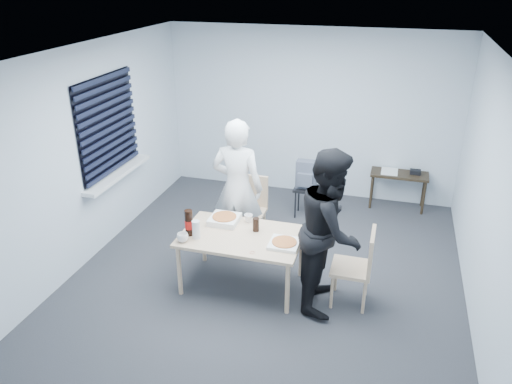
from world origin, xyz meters
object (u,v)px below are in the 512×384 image
(stool, at_px, (306,194))
(chair_right, at_px, (360,263))
(dining_table, at_px, (242,240))
(backpack, at_px, (306,175))
(person_black, at_px, (330,230))
(mug_a, at_px, (183,237))
(mug_b, at_px, (248,218))
(soda_bottle, at_px, (189,223))
(side_table, at_px, (399,178))
(chair_far, at_px, (250,204))
(person_white, at_px, (238,188))

(stool, bearing_deg, chair_right, -63.80)
(dining_table, distance_m, backpack, 1.97)
(person_black, bearing_deg, mug_a, 100.36)
(person_black, xyz_separation_m, stool, (-0.62, 1.97, -0.54))
(chair_right, bearing_deg, mug_b, 166.90)
(person_black, relative_size, stool, 3.91)
(mug_a, xyz_separation_m, mug_b, (0.55, 0.64, -0.00))
(mug_a, bearing_deg, backpack, 67.32)
(backpack, bearing_deg, soda_bottle, -95.06)
(side_table, bearing_deg, mug_b, -126.33)
(stool, relative_size, mug_a, 3.68)
(chair_right, bearing_deg, backpack, 116.35)
(chair_far, relative_size, chair_right, 1.00)
(mug_b, bearing_deg, stool, 76.72)
(chair_far, bearing_deg, stool, 56.94)
(person_black, bearing_deg, side_table, -14.43)
(person_black, distance_m, backpack, 2.06)
(person_white, relative_size, person_black, 1.00)
(stool, height_order, backpack, backpack)
(soda_bottle, bearing_deg, person_black, 4.61)
(dining_table, distance_m, mug_b, 0.34)
(side_table, height_order, soda_bottle, soda_bottle)
(chair_far, height_order, backpack, chair_far)
(person_black, xyz_separation_m, backpack, (-0.62, 1.96, -0.23))
(chair_right, distance_m, mug_b, 1.38)
(chair_far, xyz_separation_m, backpack, (0.58, 0.87, 0.14))
(person_black, bearing_deg, person_white, 59.37)
(chair_far, height_order, mug_b, chair_far)
(mug_b, bearing_deg, person_white, 123.40)
(chair_far, xyz_separation_m, mug_a, (-0.36, -1.37, 0.19))
(mug_b, bearing_deg, chair_far, 105.00)
(stool, relative_size, mug_b, 4.52)
(dining_table, height_order, person_black, person_black)
(dining_table, bearing_deg, mug_a, -151.70)
(backpack, xyz_separation_m, mug_b, (-0.38, -1.60, 0.05))
(mug_a, bearing_deg, dining_table, 28.30)
(chair_far, bearing_deg, chair_right, -34.28)
(chair_far, distance_m, stool, 1.07)
(chair_right, relative_size, mug_b, 8.90)
(chair_far, bearing_deg, mug_a, -104.72)
(chair_right, distance_m, mug_a, 1.92)
(side_table, relative_size, mug_a, 6.82)
(chair_far, relative_size, person_black, 0.50)
(chair_right, distance_m, person_white, 1.78)
(person_white, bearing_deg, chair_right, 156.15)
(side_table, distance_m, mug_b, 2.84)
(chair_far, xyz_separation_m, person_black, (1.19, -1.08, 0.37))
(dining_table, bearing_deg, mug_b, 93.39)
(stool, xyz_separation_m, mug_a, (-0.94, -2.25, 0.36))
(dining_table, height_order, chair_far, chair_far)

